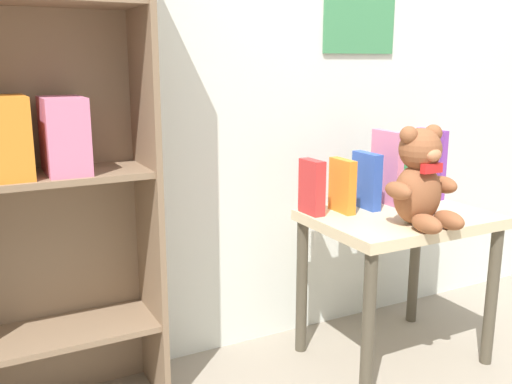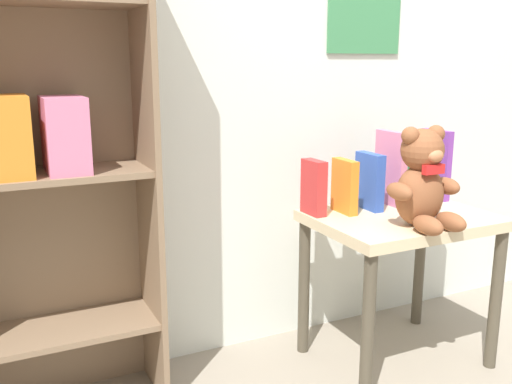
{
  "view_description": "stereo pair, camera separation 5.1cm",
  "coord_description": "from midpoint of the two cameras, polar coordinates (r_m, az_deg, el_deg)",
  "views": [
    {
      "loc": [
        -1.07,
        -0.34,
        1.03
      ],
      "look_at": [
        -0.31,
        1.13,
        0.65
      ],
      "focal_mm": 40.0,
      "sensor_mm": 36.0,
      "label": 1
    },
    {
      "loc": [
        -1.03,
        -0.37,
        1.03
      ],
      "look_at": [
        -0.31,
        1.13,
        0.65
      ],
      "focal_mm": 40.0,
      "sensor_mm": 36.0,
      "label": 2
    }
  ],
  "objects": [
    {
      "name": "bookshelf_side",
      "position": [
        1.68,
        -22.1,
        4.52
      ],
      "size": [
        0.61,
        0.26,
        1.44
      ],
      "color": "#7F664C",
      "rests_on": "ground_plane"
    },
    {
      "name": "display_table",
      "position": [
        1.99,
        13.29,
        -4.48
      ],
      "size": [
        0.59,
        0.43,
        0.53
      ],
      "color": "beige",
      "rests_on": "ground_plane"
    },
    {
      "name": "teddy_bear",
      "position": [
        1.82,
        15.39,
        1.13
      ],
      "size": [
        0.24,
        0.22,
        0.31
      ],
      "color": "brown",
      "rests_on": "display_table"
    },
    {
      "name": "book_standing_red",
      "position": [
        1.9,
        4.85,
        0.49
      ],
      "size": [
        0.04,
        0.11,
        0.18
      ],
      "primitive_type": "cube",
      "rotation": [
        0.0,
        0.0,
        0.02
      ],
      "color": "red",
      "rests_on": "display_table"
    },
    {
      "name": "book_standing_orange",
      "position": [
        1.94,
        7.88,
        0.62
      ],
      "size": [
        0.03,
        0.12,
        0.18
      ],
      "primitive_type": "cube",
      "rotation": [
        0.0,
        0.0,
        -0.02
      ],
      "color": "orange",
      "rests_on": "display_table"
    },
    {
      "name": "book_standing_blue",
      "position": [
        2.0,
        10.28,
        1.13
      ],
      "size": [
        0.04,
        0.13,
        0.19
      ],
      "primitive_type": "cube",
      "rotation": [
        0.0,
        0.0,
        -0.02
      ],
      "color": "#2D51B7",
      "rests_on": "display_table"
    },
    {
      "name": "book_standing_pink",
      "position": [
        2.08,
        12.25,
        2.41
      ],
      "size": [
        0.03,
        0.15,
        0.26
      ],
      "primitive_type": "cube",
      "rotation": [
        0.0,
        0.0,
        0.0
      ],
      "color": "#D17093",
      "rests_on": "display_table"
    },
    {
      "name": "book_standing_green",
      "position": [
        2.15,
        14.42,
        1.97
      ],
      "size": [
        0.03,
        0.1,
        0.21
      ],
      "primitive_type": "cube",
      "rotation": [
        0.0,
        0.0,
        -0.05
      ],
      "color": "#33934C",
      "rests_on": "display_table"
    },
    {
      "name": "book_standing_purple",
      "position": [
        2.22,
        16.4,
        2.76
      ],
      "size": [
        0.03,
        0.14,
        0.26
      ],
      "primitive_type": "cube",
      "rotation": [
        0.0,
        0.0,
        0.04
      ],
      "color": "purple",
      "rests_on": "display_table"
    }
  ]
}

